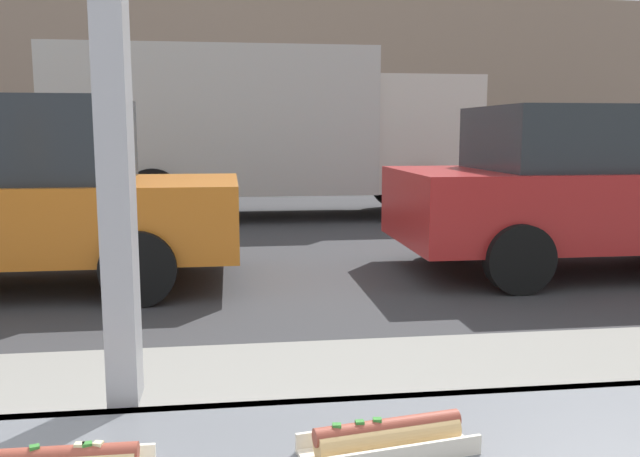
% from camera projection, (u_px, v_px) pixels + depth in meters
% --- Properties ---
extents(ground_plane, '(60.00, 60.00, 0.00)m').
position_uv_depth(ground_plane, '(217.00, 239.00, 9.04)').
color(ground_plane, '#38383A').
extents(building_facade_far, '(28.00, 1.20, 5.28)m').
position_uv_depth(building_facade_far, '(222.00, 89.00, 19.08)').
color(building_facade_far, gray).
rests_on(building_facade_far, ground).
extents(hotdog_tray_far, '(0.26, 0.13, 0.05)m').
position_uv_depth(hotdog_tray_far, '(388.00, 437.00, 0.94)').
color(hotdog_tray_far, beige).
rests_on(hotdog_tray_far, window_counter).
extents(parked_car_red, '(4.44, 2.04, 1.71)m').
position_uv_depth(parked_car_red, '(603.00, 188.00, 6.99)').
color(parked_car_red, red).
rests_on(parked_car_red, ground).
extents(box_truck, '(6.88, 2.44, 2.77)m').
position_uv_depth(box_truck, '(261.00, 126.00, 11.24)').
color(box_truck, beige).
rests_on(box_truck, ground).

